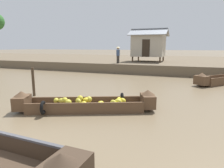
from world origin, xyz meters
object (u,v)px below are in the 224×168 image
object	(u,v)px
vendor_person	(118,54)
stilt_house_left	(149,45)
banana_boat	(87,104)
mooring_post	(33,82)

from	to	relation	value
vendor_person	stilt_house_left	bearing A→B (deg)	58.00
banana_boat	vendor_person	bearing A→B (deg)	103.63
mooring_post	stilt_house_left	bearing A→B (deg)	77.62
vendor_person	mooring_post	bearing A→B (deg)	-94.57
stilt_house_left	vendor_person	bearing A→B (deg)	-122.00
stilt_house_left	vendor_person	distance (m)	4.46
stilt_house_left	mooring_post	xyz separation A→B (m)	(-3.18, -14.47, -2.01)
mooring_post	vendor_person	bearing A→B (deg)	85.43
banana_boat	vendor_person	size ratio (longest dim) A/B	3.26
banana_boat	stilt_house_left	bearing A→B (deg)	92.12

